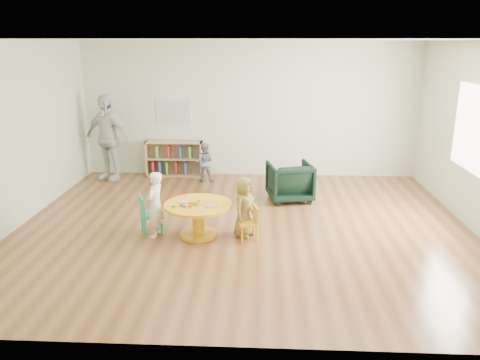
{
  "coord_description": "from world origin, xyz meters",
  "views": [
    {
      "loc": [
        0.29,
        -6.78,
        2.78
      ],
      "look_at": [
        -0.04,
        -0.3,
        0.85
      ],
      "focal_mm": 35.0,
      "sensor_mm": 36.0,
      "label": 1
    }
  ],
  "objects_px": {
    "armchair": "(290,181)",
    "adult_caretaker": "(107,138)",
    "child_left": "(155,205)",
    "child_right": "(244,207)",
    "activity_table": "(198,214)",
    "toddler": "(204,162)",
    "kid_chair_left": "(148,213)",
    "kid_chair_right": "(250,222)",
    "bookshelf": "(174,159)"
  },
  "relations": [
    {
      "from": "kid_chair_left",
      "to": "toddler",
      "type": "xyz_separation_m",
      "value": [
        0.5,
        2.75,
        0.09
      ]
    },
    {
      "from": "armchair",
      "to": "child_left",
      "type": "height_order",
      "value": "child_left"
    },
    {
      "from": "armchair",
      "to": "toddler",
      "type": "xyz_separation_m",
      "value": [
        -1.69,
        1.11,
        0.05
      ]
    },
    {
      "from": "child_left",
      "to": "adult_caretaker",
      "type": "relative_size",
      "value": 0.55
    },
    {
      "from": "activity_table",
      "to": "child_left",
      "type": "height_order",
      "value": "child_left"
    },
    {
      "from": "bookshelf",
      "to": "child_right",
      "type": "relative_size",
      "value": 1.33
    },
    {
      "from": "armchair",
      "to": "child_right",
      "type": "xyz_separation_m",
      "value": [
        -0.76,
        -1.67,
        0.1
      ]
    },
    {
      "from": "kid_chair_left",
      "to": "adult_caretaker",
      "type": "bearing_deg",
      "value": -176.38
    },
    {
      "from": "bookshelf",
      "to": "toddler",
      "type": "xyz_separation_m",
      "value": [
        0.71,
        -0.41,
        0.04
      ]
    },
    {
      "from": "kid_chair_right",
      "to": "child_right",
      "type": "xyz_separation_m",
      "value": [
        -0.1,
        0.12,
        0.18
      ]
    },
    {
      "from": "kid_chair_left",
      "to": "bookshelf",
      "type": "distance_m",
      "value": 3.17
    },
    {
      "from": "kid_chair_right",
      "to": "child_right",
      "type": "height_order",
      "value": "child_right"
    },
    {
      "from": "activity_table",
      "to": "kid_chair_left",
      "type": "distance_m",
      "value": 0.76
    },
    {
      "from": "child_left",
      "to": "child_right",
      "type": "bearing_deg",
      "value": 108.16
    },
    {
      "from": "child_left",
      "to": "kid_chair_left",
      "type": "bearing_deg",
      "value": -114.1
    },
    {
      "from": "bookshelf",
      "to": "child_right",
      "type": "height_order",
      "value": "child_right"
    },
    {
      "from": "activity_table",
      "to": "toddler",
      "type": "xyz_separation_m",
      "value": [
        -0.26,
        2.82,
        0.06
      ]
    },
    {
      "from": "toddler",
      "to": "child_left",
      "type": "bearing_deg",
      "value": 84.22
    },
    {
      "from": "adult_caretaker",
      "to": "child_left",
      "type": "bearing_deg",
      "value": -38.85
    },
    {
      "from": "armchair",
      "to": "toddler",
      "type": "bearing_deg",
      "value": -45.46
    },
    {
      "from": "kid_chair_left",
      "to": "adult_caretaker",
      "type": "xyz_separation_m",
      "value": [
        -1.49,
        2.79,
        0.58
      ]
    },
    {
      "from": "kid_chair_right",
      "to": "child_left",
      "type": "relative_size",
      "value": 0.51
    },
    {
      "from": "kid_chair_left",
      "to": "toddler",
      "type": "height_order",
      "value": "toddler"
    },
    {
      "from": "kid_chair_right",
      "to": "bookshelf",
      "type": "xyz_separation_m",
      "value": [
        -1.73,
        3.31,
        0.1
      ]
    },
    {
      "from": "child_right",
      "to": "armchair",
      "type": "bearing_deg",
      "value": -1.81
    },
    {
      "from": "kid_chair_left",
      "to": "child_left",
      "type": "height_order",
      "value": "child_left"
    },
    {
      "from": "child_left",
      "to": "toddler",
      "type": "bearing_deg",
      "value": -172.54
    },
    {
      "from": "armchair",
      "to": "child_left",
      "type": "bearing_deg",
      "value": 28.37
    },
    {
      "from": "kid_chair_left",
      "to": "child_left",
      "type": "distance_m",
      "value": 0.25
    },
    {
      "from": "activity_table",
      "to": "kid_chair_left",
      "type": "relative_size",
      "value": 1.74
    },
    {
      "from": "child_left",
      "to": "activity_table",
      "type": "bearing_deg",
      "value": 108.67
    },
    {
      "from": "toddler",
      "to": "adult_caretaker",
      "type": "height_order",
      "value": "adult_caretaker"
    },
    {
      "from": "adult_caretaker",
      "to": "bookshelf",
      "type": "bearing_deg",
      "value": 38.22
    },
    {
      "from": "child_right",
      "to": "adult_caretaker",
      "type": "distance_m",
      "value": 4.08
    },
    {
      "from": "armchair",
      "to": "child_right",
      "type": "relative_size",
      "value": 0.85
    },
    {
      "from": "kid_chair_left",
      "to": "bookshelf",
      "type": "height_order",
      "value": "bookshelf"
    },
    {
      "from": "bookshelf",
      "to": "armchair",
      "type": "xyz_separation_m",
      "value": [
        2.39,
        -1.53,
        -0.02
      ]
    },
    {
      "from": "bookshelf",
      "to": "toddler",
      "type": "relative_size",
      "value": 1.49
    },
    {
      "from": "kid_chair_right",
      "to": "toddler",
      "type": "bearing_deg",
      "value": 6.78
    },
    {
      "from": "adult_caretaker",
      "to": "toddler",
      "type": "bearing_deg",
      "value": 20.8
    },
    {
      "from": "kid_chair_right",
      "to": "bookshelf",
      "type": "height_order",
      "value": "bookshelf"
    },
    {
      "from": "toddler",
      "to": "adult_caretaker",
      "type": "relative_size",
      "value": 0.45
    },
    {
      "from": "armchair",
      "to": "adult_caretaker",
      "type": "height_order",
      "value": "adult_caretaker"
    },
    {
      "from": "kid_chair_right",
      "to": "armchair",
      "type": "bearing_deg",
      "value": -33.0
    },
    {
      "from": "kid_chair_right",
      "to": "armchair",
      "type": "xyz_separation_m",
      "value": [
        0.66,
        1.79,
        0.08
      ]
    },
    {
      "from": "kid_chair_right",
      "to": "adult_caretaker",
      "type": "height_order",
      "value": "adult_caretaker"
    },
    {
      "from": "bookshelf",
      "to": "child_left",
      "type": "bearing_deg",
      "value": -84.04
    },
    {
      "from": "child_right",
      "to": "toddler",
      "type": "relative_size",
      "value": 1.12
    },
    {
      "from": "kid_chair_right",
      "to": "armchair",
      "type": "height_order",
      "value": "armchair"
    },
    {
      "from": "child_left",
      "to": "kid_chair_right",
      "type": "bearing_deg",
      "value": 103.13
    }
  ]
}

